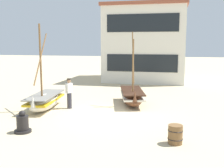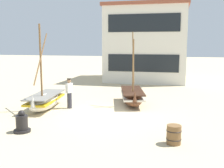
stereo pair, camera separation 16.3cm
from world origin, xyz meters
The scene contains 7 objects.
ground_plane centered at (0.00, 0.00, 0.00)m, with size 120.00×120.00×0.00m, color #CCB78E.
fishing_boat_near_left centered at (-3.62, 0.19, 0.48)m, with size 1.63×3.60×4.61m.
fishing_boat_centre_large centered at (0.90, 2.42, 0.49)m, with size 1.99×3.70×4.26m.
fisherman_by_hull centered at (-2.35, 0.63, 0.83)m, with size 0.37×0.42×1.68m.
capstan_winch centered at (-2.69, -3.67, 0.35)m, with size 0.69×0.69×0.91m.
wooden_barrel centered at (3.39, -3.61, 0.35)m, with size 0.56×0.56×0.70m.
harbor_building_main centered at (0.54, 13.65, 3.59)m, with size 7.62×6.99×7.16m.
Camera 1 is at (3.22, -13.27, 3.62)m, focal length 43.45 mm.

